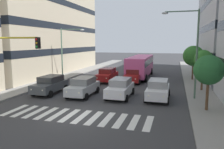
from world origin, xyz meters
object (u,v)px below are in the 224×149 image
object	(u,v)px
car_row2_1	(134,75)
street_tree_0	(209,70)
street_lamp_left	(191,45)
car_1	(120,88)
street_lamp_right	(66,48)
car_2	(83,86)
car_3	(50,84)
car_row2_0	(107,75)
street_tree_2	(193,56)
bus_behind_traffic	(141,64)
car_0	(158,89)
street_tree_1	(203,59)
street_tree_3	(194,52)

from	to	relation	value
car_row2_1	street_tree_0	bearing A→B (deg)	124.81
street_lamp_left	car_row2_1	bearing A→B (deg)	-48.95
car_1	street_tree_0	xyz separation A→B (m)	(-7.03, 2.48, 2.16)
street_lamp_right	car_row2_1	bearing A→B (deg)	-176.29
car_2	car_3	size ratio (longest dim) A/B	1.00
car_3	car_row2_1	xyz separation A→B (m)	(-6.83, -8.22, 0.00)
car_row2_0	street_tree_2	xyz separation A→B (m)	(-10.51, -3.80, 2.35)
car_1	bus_behind_traffic	size ratio (longest dim) A/B	0.42
car_1	street_lamp_right	size ratio (longest dim) A/B	0.67
car_0	car_row2_1	bearing A→B (deg)	-65.12
street_tree_2	street_lamp_left	bearing A→B (deg)	84.53
car_0	car_1	size ratio (longest dim) A/B	1.00
car_0	car_row2_0	distance (m)	9.98
car_0	street_tree_1	size ratio (longest dim) A/B	1.08
car_2	car_1	bearing A→B (deg)	-173.94
car_row2_1	street_tree_2	bearing A→B (deg)	-154.77
bus_behind_traffic	car_2	bearing A→B (deg)	74.34
bus_behind_traffic	street_lamp_left	xyz separation A→B (m)	(-5.97, 11.25, 2.91)
car_0	street_lamp_left	distance (m)	4.71
car_0	car_3	xyz separation A→B (m)	(10.37, 0.59, 0.00)
bus_behind_traffic	street_tree_0	distance (m)	16.20
street_tree_0	bus_behind_traffic	bearing A→B (deg)	-64.22
street_lamp_left	car_row2_0	bearing A→B (deg)	-34.85
car_row2_0	car_row2_1	world-z (taller)	same
street_lamp_left	street_tree_1	world-z (taller)	street_lamp_left
car_2	car_row2_0	xyz separation A→B (m)	(0.06, -7.81, 0.00)
car_1	street_tree_0	world-z (taller)	street_tree_0
car_2	street_lamp_right	size ratio (longest dim) A/B	0.67
street_lamp_left	street_tree_3	xyz separation A→B (m)	(-1.49, -16.25, -1.31)
car_2	car_row2_0	size ratio (longest dim) A/B	1.00
street_tree_3	car_row2_1	bearing A→B (deg)	50.28
bus_behind_traffic	street_tree_2	world-z (taller)	street_tree_2
car_1	street_tree_1	world-z (taller)	street_tree_1
street_tree_1	street_tree_3	distance (m)	12.42
car_3	car_1	bearing A→B (deg)	-177.17
street_tree_0	car_3	bearing A→B (deg)	-8.65
car_2	bus_behind_traffic	bearing A→B (deg)	-105.66
car_2	bus_behind_traffic	xyz separation A→B (m)	(-3.49, -12.44, 0.97)
car_0	bus_behind_traffic	size ratio (longest dim) A/B	0.42
car_1	street_tree_1	bearing A→B (deg)	-147.95
car_2	street_tree_2	world-z (taller)	street_tree_2
street_tree_2	street_tree_3	xyz separation A→B (m)	(-0.49, -5.82, 0.23)
bus_behind_traffic	street_lamp_right	world-z (taller)	street_lamp_right
car_row2_1	street_lamp_left	distance (m)	10.13
car_1	street_tree_2	bearing A→B (deg)	-121.78
car_1	street_lamp_right	distance (m)	12.23
bus_behind_traffic	street_tree_1	distance (m)	10.60
street_tree_0	street_tree_3	world-z (taller)	street_tree_3
car_1	car_row2_1	xyz separation A→B (m)	(0.18, -7.88, 0.00)
street_lamp_right	street_tree_2	world-z (taller)	street_lamp_right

